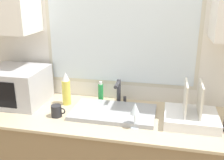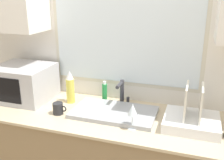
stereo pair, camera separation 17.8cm
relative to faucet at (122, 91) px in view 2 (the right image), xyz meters
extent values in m
cube|color=#C6B28E|center=(-0.01, -0.20, -0.13)|extent=(2.17, 0.66, 0.02)
cube|color=silver|center=(-0.01, 0.14, 0.28)|extent=(6.00, 0.06, 2.60)
cube|color=beige|center=(-0.01, 0.11, 0.44)|extent=(1.22, 0.01, 0.86)
cube|color=silver|center=(-0.01, 0.11, 0.44)|extent=(1.16, 0.01, 0.80)
cube|color=#9EA0A5|center=(-0.01, -0.19, -0.10)|extent=(0.61, 0.35, 0.03)
cylinder|color=#333338|center=(-0.01, 0.02, -0.02)|extent=(0.03, 0.03, 0.20)
cylinder|color=#333338|center=(-0.01, -0.05, 0.07)|extent=(0.03, 0.13, 0.03)
cylinder|color=#333338|center=(0.04, 0.02, -0.09)|extent=(0.02, 0.02, 0.06)
cube|color=#B2B2B7|center=(-0.81, -0.13, 0.02)|extent=(0.45, 0.39, 0.28)
cube|color=black|center=(-0.84, -0.33, 0.02)|extent=(0.29, 0.01, 0.20)
cube|color=white|center=(0.54, -0.21, -0.08)|extent=(0.36, 0.32, 0.07)
cube|color=silver|center=(0.49, -0.21, 0.06)|extent=(0.01, 0.22, 0.22)
cube|color=silver|center=(0.59, -0.21, 0.06)|extent=(0.01, 0.22, 0.22)
cylinder|color=#D8CC4C|center=(-0.40, -0.09, -0.02)|extent=(0.07, 0.07, 0.20)
cone|color=silver|center=(-0.40, -0.09, 0.12)|extent=(0.06, 0.06, 0.07)
cylinder|color=#268C3F|center=(-0.16, 0.03, -0.05)|extent=(0.04, 0.04, 0.14)
cylinder|color=white|center=(-0.16, 0.03, 0.04)|extent=(0.02, 0.02, 0.03)
cylinder|color=#262628|center=(-0.40, -0.31, -0.07)|extent=(0.07, 0.07, 0.09)
torus|color=#262628|center=(-0.35, -0.31, -0.07)|extent=(0.05, 0.01, 0.05)
cylinder|color=silver|center=(0.17, -0.36, -0.11)|extent=(0.06, 0.06, 0.00)
cylinder|color=silver|center=(0.17, -0.36, -0.06)|extent=(0.01, 0.01, 0.10)
cone|color=silver|center=(0.17, -0.36, 0.02)|extent=(0.06, 0.06, 0.08)
camera|label=1|loc=(0.35, -1.89, 0.74)|focal=42.00mm
camera|label=2|loc=(0.52, -1.84, 0.74)|focal=42.00mm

